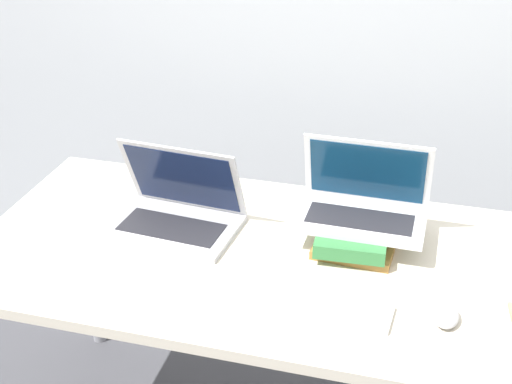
{
  "coord_description": "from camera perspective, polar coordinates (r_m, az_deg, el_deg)",
  "views": [
    {
      "loc": [
        0.35,
        -1.14,
        1.77
      ],
      "look_at": [
        -0.06,
        0.4,
        0.91
      ],
      "focal_mm": 50.0,
      "sensor_mm": 36.0,
      "label": 1
    }
  ],
  "objects": [
    {
      "name": "wireless_keyboard",
      "position": [
        1.7,
        6.34,
        -9.26
      ],
      "size": [
        0.27,
        0.12,
        0.01
      ],
      "color": "white",
      "rests_on": "desk"
    },
    {
      "name": "laptop_on_books",
      "position": [
        1.93,
        8.52,
        -0.87
      ],
      "size": [
        0.35,
        0.22,
        0.22
      ],
      "color": "silver",
      "rests_on": "book_stack"
    },
    {
      "name": "mouse",
      "position": [
        1.72,
        14.94,
        -9.51
      ],
      "size": [
        0.06,
        0.1,
        0.03
      ],
      "color": "#B2B2B7",
      "rests_on": "desk"
    },
    {
      "name": "desk",
      "position": [
        1.93,
        1.75,
        -6.75
      ],
      "size": [
        1.64,
        0.79,
        0.73
      ],
      "color": "beige",
      "rests_on": "ground_plane"
    },
    {
      "name": "laptop_left",
      "position": [
        2.01,
        -6.35,
        -1.5
      ],
      "size": [
        0.37,
        0.27,
        0.24
      ],
      "color": "#B2B2B7",
      "rests_on": "desk"
    },
    {
      "name": "book_stack",
      "position": [
        1.94,
        7.9,
        -3.29
      ],
      "size": [
        0.22,
        0.28,
        0.06
      ],
      "color": "olive",
      "rests_on": "desk"
    }
  ]
}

